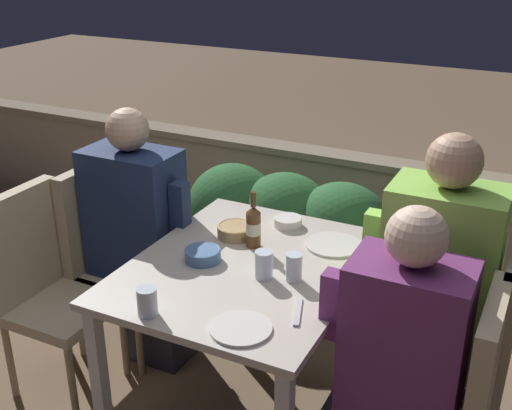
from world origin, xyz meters
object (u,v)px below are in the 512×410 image
Objects in this scene: chair_right_far at (479,344)px; person_green_blouse at (428,303)px; person_purple_stripe at (392,369)px; chair_left_far at (109,244)px; chair_left_near at (41,276)px; beer_bottle at (253,226)px; person_navy_jumper at (142,239)px; chair_right_near at (452,399)px.

chair_right_far is 0.71× the size of person_green_blouse.
chair_right_far is (0.23, 0.35, -0.05)m from person_purple_stripe.
chair_left_far and chair_right_far have the same top height.
beer_bottle reaches higher than chair_left_near.
person_navy_jumper is 1.34m from person_purple_stripe.
chair_right_near is (1.75, -0.01, 0.00)m from chair_left_near.
person_navy_jumper is at bearing 165.30° from chair_right_near.
person_navy_jumper is 1.32m from person_green_blouse.
chair_right_far is (0.03, 0.35, 0.00)m from chair_right_near.
beer_bottle reaches higher than chair_right_near.
person_green_blouse is at bearing 115.81° from chair_right_near.
person_navy_jumper reaches higher than chair_left_far.
chair_right_near is (1.68, -0.39, 0.00)m from chair_left_far.
chair_left_far is 1.00× the size of chair_right_far.
chair_left_near is 0.47m from person_navy_jumper.
person_purple_stripe is 0.42m from chair_right_far.
person_purple_stripe is (1.28, -0.39, -0.02)m from person_navy_jumper.
person_navy_jumper is 1.04× the size of person_purple_stripe.
chair_left_far is 0.85m from beer_bottle.
chair_left_far is at bearing 166.99° from chair_right_near.
chair_left_near is at bearing -125.27° from person_navy_jumper.
person_green_blouse is at bearing 0.14° from beer_bottle.
chair_left_near is at bearing -99.94° from chair_left_far.
chair_right_near is (1.48, -0.39, -0.07)m from person_navy_jumper.
chair_right_near is 0.40m from person_green_blouse.
chair_right_far is at bearing 0.11° from beer_bottle.
chair_left_near is at bearing -169.31° from chair_right_far.
person_green_blouse is at bearing 11.99° from chair_left_near.
chair_left_far is 3.90× the size of beer_bottle.
person_navy_jumper is (0.20, 0.00, 0.07)m from chair_left_far.
chair_left_near is at bearing -168.01° from person_green_blouse.
person_purple_stripe is at bearing -26.84° from beer_bottle.
person_green_blouse is (1.32, -0.04, 0.05)m from person_navy_jumper.
chair_right_near is 1.00× the size of chair_right_far.
person_purple_stripe is 0.80m from beer_bottle.
person_navy_jumper is 1.32× the size of chair_right_near.
chair_left_near and chair_left_far have the same top height.
chair_left_far is at bearing 178.64° from chair_right_far.
chair_right_far is at bearing -1.55° from person_navy_jumper.
beer_bottle reaches higher than chair_left_far.
beer_bottle is (0.80, -0.04, 0.28)m from chair_left_far.
beer_bottle is (-0.72, -0.00, 0.16)m from person_green_blouse.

